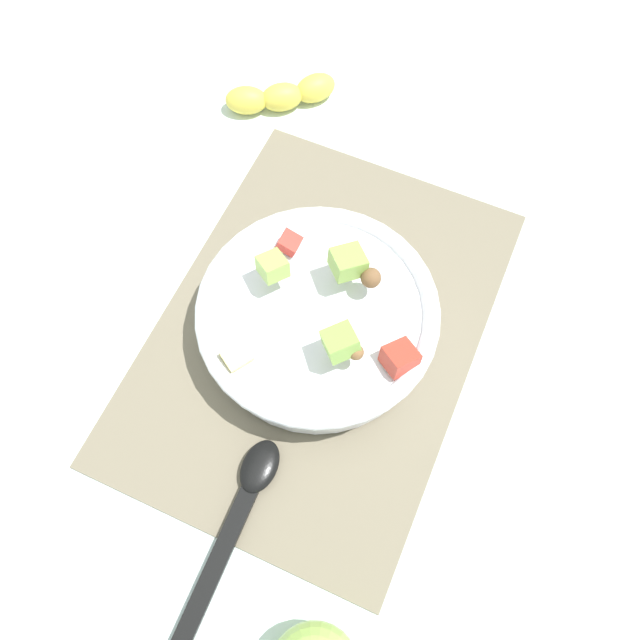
# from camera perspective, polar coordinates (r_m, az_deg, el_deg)

# --- Properties ---
(ground_plane) EXTENTS (2.40, 2.40, 0.00)m
(ground_plane) POSITION_cam_1_polar(r_m,az_deg,el_deg) (0.73, -0.19, -1.06)
(ground_plane) COLOR silver
(placemat) EXTENTS (0.48, 0.34, 0.01)m
(placemat) POSITION_cam_1_polar(r_m,az_deg,el_deg) (0.73, -0.19, -0.97)
(placemat) COLOR #756B56
(placemat) RESTS_ON ground_plane
(salad_bowl) EXTENTS (0.26, 0.26, 0.10)m
(salad_bowl) POSITION_cam_1_polar(r_m,az_deg,el_deg) (0.69, 0.02, -0.22)
(salad_bowl) COLOR white
(salad_bowl) RESTS_ON placemat
(serving_spoon) EXTENTS (0.22, 0.04, 0.01)m
(serving_spoon) POSITION_cam_1_polar(r_m,az_deg,el_deg) (0.67, -6.91, -16.01)
(serving_spoon) COLOR black
(serving_spoon) RESTS_ON placemat
(banana_whole) EXTENTS (0.12, 0.14, 0.04)m
(banana_whole) POSITION_cam_1_polar(r_m,az_deg,el_deg) (0.91, -3.38, 18.95)
(banana_whole) COLOR yellow
(banana_whole) RESTS_ON ground_plane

